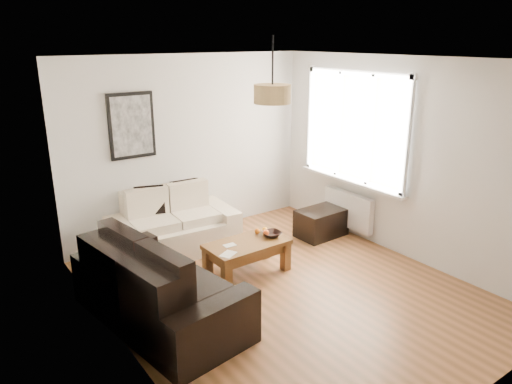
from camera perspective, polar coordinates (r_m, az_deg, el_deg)
floor at (r=5.71m, az=3.58°, el=-11.61°), size 4.50×4.50×0.00m
ceiling at (r=4.98m, az=4.18°, el=15.44°), size 3.80×4.50×0.00m
wall_back at (r=7.02m, az=-7.90°, el=5.32°), size 3.80×0.04×2.60m
wall_front at (r=3.85m, az=25.73°, el=-7.09°), size 3.80×0.04×2.60m
wall_left at (r=4.31m, az=-16.14°, el=-3.36°), size 0.04×4.50×2.60m
wall_right at (r=6.53m, az=16.89°, el=3.76°), size 0.04×4.50×2.60m
window_bay at (r=6.94m, az=11.70°, el=7.50°), size 0.14×1.90×1.60m
radiator at (r=7.23m, az=10.88°, el=-2.07°), size 0.10×0.90×0.52m
poster at (r=6.57m, az=-14.53°, el=7.62°), size 0.62×0.04×0.87m
pendant_shade at (r=5.24m, az=1.95°, el=11.54°), size 0.40×0.40×0.20m
loveseat_cream at (r=6.64m, az=-9.83°, el=-3.51°), size 1.73×1.03×0.83m
sofa_leather at (r=5.07m, az=-11.42°, el=-10.46°), size 1.24×2.11×0.86m
coffee_table at (r=6.01m, az=-1.06°, el=-7.78°), size 1.02×0.57×0.42m
ottoman at (r=7.16m, az=7.74°, el=-3.62°), size 0.73×0.48×0.41m
cushion_left at (r=6.62m, az=-12.51°, el=-0.94°), size 0.41×0.24×0.39m
cushion_right at (r=6.84m, az=-8.35°, el=-0.12°), size 0.38×0.13×0.38m
fruit_bowl at (r=6.08m, az=1.91°, el=-5.00°), size 0.25×0.25×0.06m
orange_a at (r=6.09m, az=1.20°, el=-4.85°), size 0.09×0.09×0.08m
orange_b at (r=6.18m, az=1.05°, el=-4.49°), size 0.07×0.07×0.07m
orange_c at (r=6.13m, az=0.15°, el=-4.67°), size 0.08×0.08×0.07m
papers at (r=5.61m, az=-3.32°, el=-7.37°), size 0.24×0.21×0.01m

